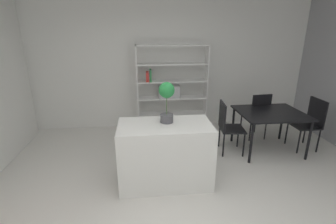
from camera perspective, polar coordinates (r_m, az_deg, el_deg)
ground_plane at (r=3.42m, az=2.17°, el=-20.50°), size 9.22×9.22×0.00m
back_partition at (r=5.53m, az=-1.93°, el=11.01°), size 6.71×0.06×2.84m
kitchen_island at (r=3.59m, az=-0.67°, el=-9.63°), size 1.30×0.70×0.91m
potted_plant_on_island at (r=3.37m, az=-0.31°, el=3.26°), size 0.22×0.22×0.57m
open_bookshelf at (r=5.28m, az=0.57°, el=5.23°), size 1.49×0.30×1.86m
dining_table at (r=4.80m, az=22.56°, el=-0.78°), size 1.14×0.97×0.75m
dining_chair_island_side at (r=4.53m, az=13.49°, el=-2.60°), size 0.46×0.49×0.94m
dining_chair_far at (r=5.26m, az=19.98°, el=-0.09°), size 0.45×0.48×0.96m
dining_chair_window_side at (r=5.25m, az=30.05°, el=-1.59°), size 0.44×0.45×0.96m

